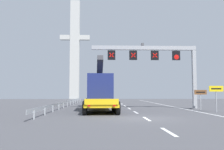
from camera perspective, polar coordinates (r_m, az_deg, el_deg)
ground at (r=17.72m, az=7.10°, el=-9.87°), size 112.00×112.00×0.00m
lane_markings at (r=40.01m, az=2.24°, el=-6.66°), size 0.20×59.49×0.01m
edge_line_right at (r=30.80m, az=15.02°, el=-7.29°), size 0.20×63.00×0.01m
overhead_lane_gantry at (r=28.52m, az=10.43°, el=3.88°), size 12.00×0.90×7.38m
heavy_haul_truck_yellow at (r=27.51m, az=-3.05°, el=-3.69°), size 3.57×14.15×5.30m
exit_sign_yellow at (r=25.15m, az=22.76°, el=-3.69°), size 1.32×0.15×2.44m
tourist_info_sign_brown at (r=27.97m, az=19.63°, el=-4.31°), size 1.32×0.15×2.10m
guardrail_left at (r=34.52m, az=-9.89°, el=-6.09°), size 0.13×37.54×0.76m
bridge_pylon_distant at (r=76.96m, az=-8.50°, el=6.11°), size 9.00×2.00×30.02m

